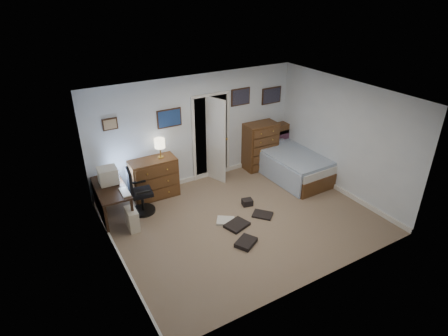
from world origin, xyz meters
The scene contains 15 objects.
floor centered at (0.00, 0.00, -0.01)m, with size 5.00×4.00×0.02m, color gray.
computer_desk centered at (-2.28, 1.39, 0.54)m, with size 0.62×1.24×0.70m.
crt_monitor centered at (-2.18, 1.54, 0.88)m, with size 0.38×0.35×0.34m.
keyboard centered at (-2.02, 1.04, 0.72)m, with size 0.14×0.38×0.02m, color beige.
pc_tower centered at (-2.00, 0.84, 0.21)m, with size 0.21×0.40×0.42m.
office_chair centered at (-1.69, 1.30, 0.39)m, with size 0.54×0.54×1.00m.
media_stack centered at (-2.32, 2.19, 0.40)m, with size 0.16×0.16×0.79m, color maroon.
low_dresser centered at (-1.19, 1.77, 0.44)m, with size 1.00×0.50×0.89m, color brown.
table_lamp centered at (-0.99, 1.77, 1.20)m, with size 0.23×0.23×0.43m.
doorway centered at (0.35, 2.27, 1.00)m, with size 0.96×1.12×2.05m.
tall_dresser centered at (1.61, 1.75, 0.59)m, with size 0.80×0.47×1.18m, color brown.
headboard_bookcase centered at (2.55, 1.86, 0.53)m, with size 1.13×0.32×1.01m.
bed centered at (1.98, 1.01, 0.32)m, with size 1.15×2.08×0.67m.
wall_posters centered at (0.57, 1.98, 1.75)m, with size 4.38×0.04×0.60m.
floor_clutter centered at (-0.11, -0.15, 0.04)m, with size 1.28×1.42×0.14m.
Camera 1 is at (-3.48, -5.14, 4.32)m, focal length 30.00 mm.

